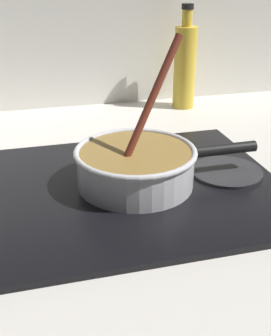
% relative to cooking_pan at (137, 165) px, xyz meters
% --- Properties ---
extents(ground, '(2.40, 1.60, 0.04)m').
position_rel_cooking_pan_xyz_m(ground, '(-0.02, -0.21, -0.07)').
color(ground, beige).
extents(backsplash_wall, '(2.40, 0.02, 0.55)m').
position_rel_cooking_pan_xyz_m(backsplash_wall, '(-0.02, 0.58, 0.22)').
color(backsplash_wall, silver).
rests_on(backsplash_wall, ground).
extents(hob_plate, '(0.56, 0.48, 0.01)m').
position_rel_cooking_pan_xyz_m(hob_plate, '(-0.00, 0.00, -0.05)').
color(hob_plate, black).
rests_on(hob_plate, ground).
extents(burner_ring, '(0.18, 0.18, 0.01)m').
position_rel_cooking_pan_xyz_m(burner_ring, '(-0.00, 0.00, -0.04)').
color(burner_ring, '#592D0C').
rests_on(burner_ring, hob_plate).
extents(spare_burner, '(0.15, 0.15, 0.01)m').
position_rel_cooking_pan_xyz_m(spare_burner, '(0.19, 0.00, -0.04)').
color(spare_burner, '#262628').
rests_on(spare_burner, hob_plate).
extents(cooking_pan, '(0.37, 0.23, 0.28)m').
position_rel_cooking_pan_xyz_m(cooking_pan, '(0.00, 0.00, 0.00)').
color(cooking_pan, silver).
rests_on(cooking_pan, hob_plate).
extents(oil_bottle, '(0.06, 0.06, 0.30)m').
position_rel_cooking_pan_xyz_m(oil_bottle, '(0.27, 0.48, 0.07)').
color(oil_bottle, gold).
rests_on(oil_bottle, ground).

